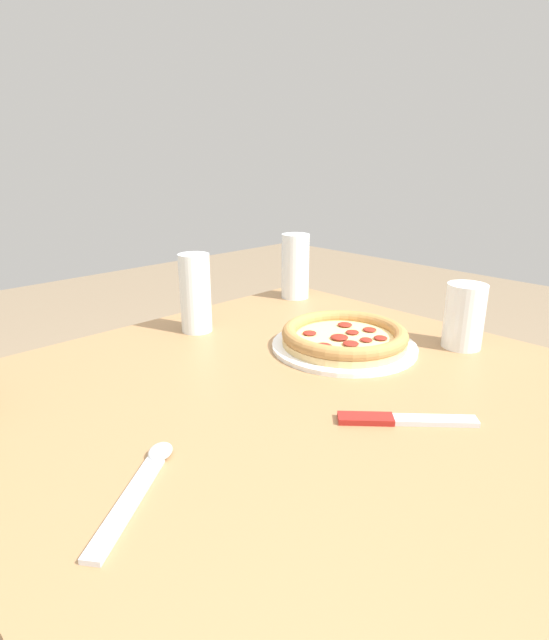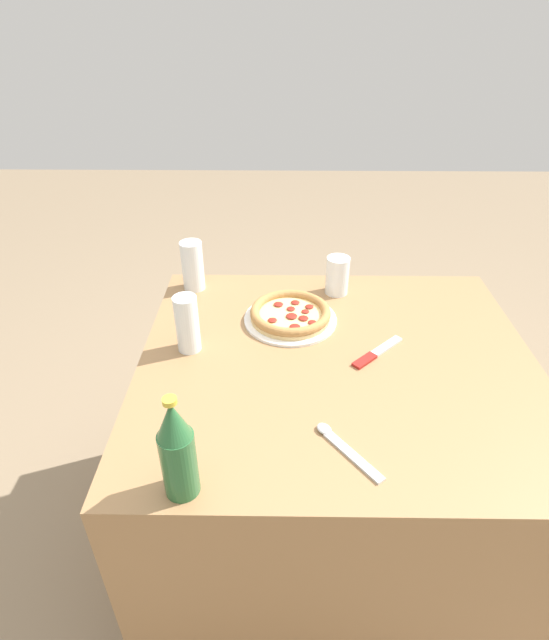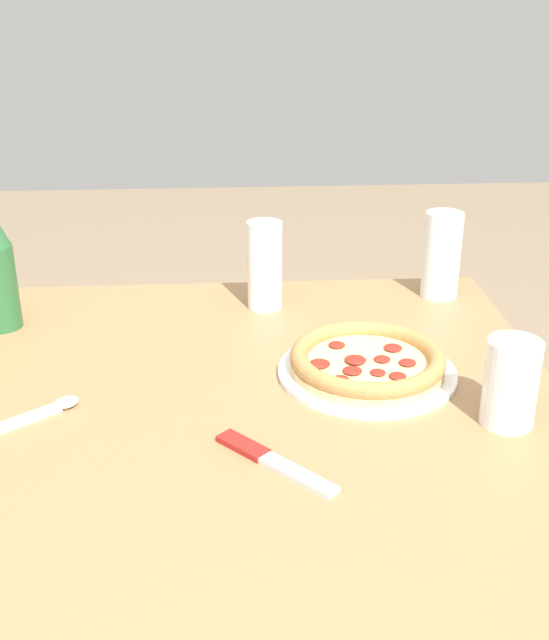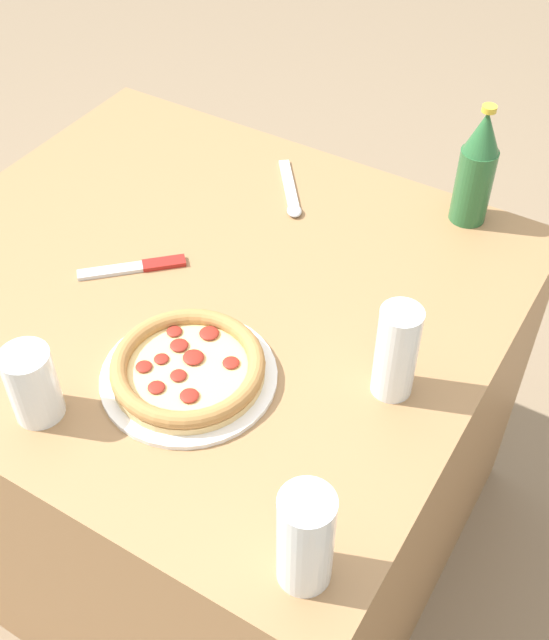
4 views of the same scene
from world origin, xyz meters
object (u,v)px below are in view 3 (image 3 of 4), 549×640
(spoon, at_px, (29,417))
(glass_water, at_px, (510,387))
(glass_iced_tea, at_px, (265,270))
(glass_cola, at_px, (442,257))
(knife, at_px, (270,460))
(pizza_veggie, at_px, (367,363))

(spoon, bearing_deg, glass_water, -94.12)
(glass_water, relative_size, glass_iced_tea, 0.76)
(glass_cola, xyz_separation_m, glass_iced_tea, (-0.03, 0.32, -0.01))
(glass_cola, height_order, knife, glass_cola)
(pizza_veggie, height_order, glass_water, glass_water)
(glass_cola, height_order, spoon, glass_cola)
(glass_cola, distance_m, knife, 0.62)
(glass_cola, relative_size, knife, 1.05)
(glass_water, height_order, knife, glass_water)
(glass_iced_tea, bearing_deg, spoon, 137.58)
(glass_cola, distance_m, glass_iced_tea, 0.32)
(pizza_veggie, bearing_deg, spoon, 101.93)
(knife, height_order, spoon, spoon)
(glass_iced_tea, distance_m, spoon, 0.49)
(pizza_veggie, relative_size, knife, 1.77)
(glass_water, relative_size, spoon, 0.73)
(knife, bearing_deg, glass_iced_tea, -2.29)
(pizza_veggie, relative_size, glass_water, 2.22)
(glass_cola, bearing_deg, glass_iced_tea, 96.15)
(knife, bearing_deg, pizza_veggie, -35.54)
(glass_iced_tea, distance_m, knife, 0.48)
(spoon, bearing_deg, glass_iced_tea, -42.42)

